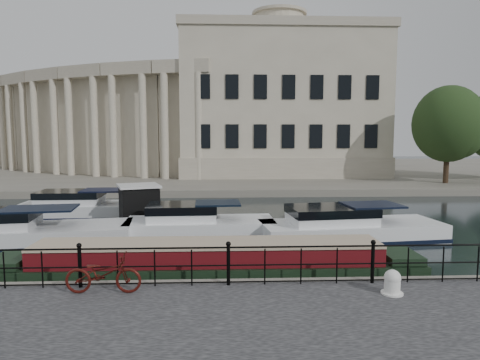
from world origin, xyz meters
name	(u,v)px	position (x,y,z in m)	size (l,w,h in m)	color
ground_plane	(227,277)	(0.00, 0.00, 0.00)	(160.00, 160.00, 0.00)	black
far_bank	(223,171)	(0.00, 39.00, 0.28)	(120.00, 42.00, 0.55)	#6B665B
railing	(228,262)	(0.00, -2.25, 1.20)	(24.14, 0.14, 1.22)	black
civic_building	(214,114)	(-1.00, 34.71, 7.04)	(53.55, 31.84, 16.85)	#ADA38C
bicycle	(103,274)	(-3.25, -2.71, 1.07)	(0.68, 1.96, 1.03)	#42100B
mooring_bollard	(392,283)	(4.22, -3.10, 0.85)	(0.57, 0.57, 0.64)	silver
narrowboat	(208,267)	(-0.62, 0.00, 0.37)	(13.95, 1.88, 1.51)	black
harbour_hut	(139,207)	(-4.45, 8.42, 0.95)	(3.38, 3.10, 2.17)	#6B665B
cabin_cruisers	(147,227)	(-3.68, 6.23, 0.37)	(23.94, 9.72, 1.99)	silver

